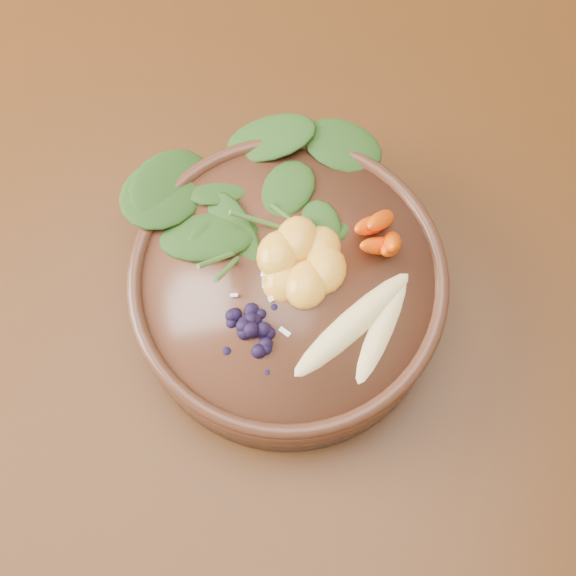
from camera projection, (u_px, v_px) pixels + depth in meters
The scene contains 9 objects.
ground at pixel (216, 376), 1.47m from camera, with size 4.00×4.00×0.00m, color #381E0F.
dining_table at pixel (164, 228), 0.85m from camera, with size 1.60×0.90×0.75m.
stoneware_bowl at pixel (288, 292), 0.69m from camera, with size 0.26×0.26×0.07m, color #502B1B.
kale_heap at pixel (287, 192), 0.66m from camera, with size 0.17×0.15×0.04m, color #264D17, non-canonical shape.
carrot_cluster at pixel (389, 226), 0.63m from camera, with size 0.05×0.05×0.07m, color #FF4700, non-canonical shape.
banana_halves at pixel (369, 321), 0.63m from camera, with size 0.09×0.14×0.03m.
mandarin_cluster at pixel (302, 257), 0.65m from camera, with size 0.08×0.08×0.03m, color gold, non-canonical shape.
blueberry_pile at pixel (250, 324), 0.62m from camera, with size 0.12×0.09×0.04m, color black, non-canonical shape.
coconut_flakes at pixel (277, 294), 0.65m from camera, with size 0.08×0.06×0.01m, color white, non-canonical shape.
Camera 1 is at (0.22, -0.30, 1.44)m, focal length 50.00 mm.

